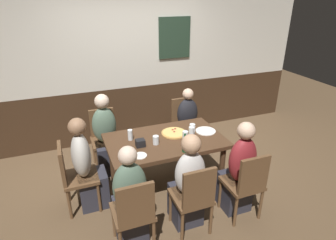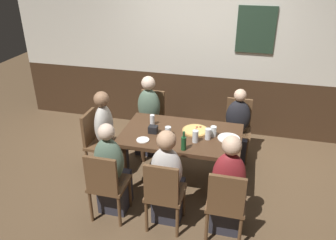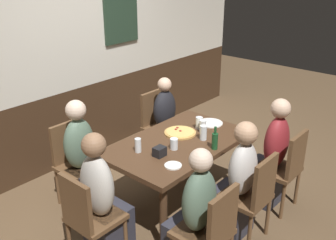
# 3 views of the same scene
# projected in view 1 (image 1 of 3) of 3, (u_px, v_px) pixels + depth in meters

# --- Properties ---
(ground_plane) EXTENTS (12.00, 12.00, 0.00)m
(ground_plane) POSITION_uv_depth(u_px,v_px,m) (166.00, 186.00, 3.94)
(ground_plane) COLOR brown
(wall_back) EXTENTS (6.40, 0.13, 2.60)m
(wall_back) POSITION_uv_depth(u_px,v_px,m) (131.00, 66.00, 4.81)
(wall_back) COLOR #3D2819
(wall_back) RESTS_ON ground_plane
(dining_table) EXTENTS (1.48, 0.90, 0.74)m
(dining_table) POSITION_uv_depth(u_px,v_px,m) (165.00, 145.00, 3.67)
(dining_table) COLOR #472D1C
(dining_table) RESTS_ON ground_plane
(chair_mid_near) EXTENTS (0.40, 0.40, 0.88)m
(chair_mid_near) POSITION_uv_depth(u_px,v_px,m) (194.00, 196.00, 3.00)
(chair_mid_near) COLOR brown
(chair_mid_near) RESTS_ON ground_plane
(chair_left_near) EXTENTS (0.40, 0.40, 0.88)m
(chair_left_near) POSITION_uv_depth(u_px,v_px,m) (134.00, 212.00, 2.79)
(chair_left_near) COLOR brown
(chair_left_near) RESTS_ON ground_plane
(chair_right_far) EXTENTS (0.40, 0.40, 0.88)m
(chair_right_far) POSITION_uv_depth(u_px,v_px,m) (184.00, 122.00, 4.68)
(chair_right_far) COLOR brown
(chair_right_far) RESTS_ON ground_plane
(chair_left_far) EXTENTS (0.40, 0.40, 0.88)m
(chair_left_far) POSITION_uv_depth(u_px,v_px,m) (104.00, 135.00, 4.26)
(chair_left_far) COLOR brown
(chair_left_far) RESTS_ON ground_plane
(chair_head_west) EXTENTS (0.40, 0.40, 0.88)m
(chair_head_west) POSITION_uv_depth(u_px,v_px,m) (73.00, 174.00, 3.36)
(chair_head_west) COLOR brown
(chair_head_west) RESTS_ON ground_plane
(chair_right_near) EXTENTS (0.40, 0.40, 0.88)m
(chair_right_near) POSITION_uv_depth(u_px,v_px,m) (246.00, 182.00, 3.21)
(chair_right_near) COLOR brown
(chair_right_near) RESTS_ON ground_plane
(person_mid_near) EXTENTS (0.34, 0.37, 1.16)m
(person_mid_near) POSITION_uv_depth(u_px,v_px,m) (188.00, 187.00, 3.14)
(person_mid_near) COLOR #2D2D38
(person_mid_near) RESTS_ON ground_plane
(person_left_near) EXTENTS (0.34, 0.37, 1.16)m
(person_left_near) POSITION_uv_depth(u_px,v_px,m) (130.00, 202.00, 2.93)
(person_left_near) COLOR #2D2D38
(person_left_near) RESTS_ON ground_plane
(person_right_far) EXTENTS (0.34, 0.37, 1.11)m
(person_right_far) POSITION_uv_depth(u_px,v_px,m) (188.00, 128.00, 4.56)
(person_right_far) COLOR #2D2D38
(person_right_far) RESTS_ON ground_plane
(person_left_far) EXTENTS (0.34, 0.37, 1.18)m
(person_left_far) POSITION_uv_depth(u_px,v_px,m) (106.00, 140.00, 4.12)
(person_left_far) COLOR #2D2D38
(person_left_far) RESTS_ON ground_plane
(person_head_west) EXTENTS (0.37, 0.34, 1.19)m
(person_head_west) POSITION_uv_depth(u_px,v_px,m) (87.00, 170.00, 3.41)
(person_head_west) COLOR #2D2D38
(person_head_west) RESTS_ON ground_plane
(person_right_near) EXTENTS (0.34, 0.37, 1.19)m
(person_right_near) POSITION_uv_depth(u_px,v_px,m) (238.00, 174.00, 3.35)
(person_right_near) COLOR #2D2D38
(person_right_near) RESTS_ON ground_plane
(pizza) EXTENTS (0.33, 0.33, 0.03)m
(pizza) POSITION_uv_depth(u_px,v_px,m) (174.00, 133.00, 3.77)
(pizza) COLOR tan
(pizza) RESTS_ON dining_table
(pint_glass_amber) EXTENTS (0.07, 0.07, 0.15)m
(pint_glass_amber) POSITION_uv_depth(u_px,v_px,m) (185.00, 138.00, 3.53)
(pint_glass_amber) COLOR silver
(pint_glass_amber) RESTS_ON dining_table
(beer_glass_half) EXTENTS (0.07, 0.07, 0.14)m
(beer_glass_half) POSITION_uv_depth(u_px,v_px,m) (191.00, 133.00, 3.67)
(beer_glass_half) COLOR silver
(beer_glass_half) RESTS_ON dining_table
(tumbler_short) EXTENTS (0.06, 0.06, 0.14)m
(tumbler_short) POSITION_uv_depth(u_px,v_px,m) (130.00, 136.00, 3.60)
(tumbler_short) COLOR silver
(tumbler_short) RESTS_ON dining_table
(pint_glass_pale) EXTENTS (0.08, 0.08, 0.11)m
(pint_glass_pale) POSITION_uv_depth(u_px,v_px,m) (156.00, 141.00, 3.50)
(pint_glass_pale) COLOR silver
(pint_glass_pale) RESTS_ON dining_table
(highball_clear) EXTENTS (0.07, 0.07, 0.13)m
(highball_clear) POSITION_uv_depth(u_px,v_px,m) (192.00, 129.00, 3.76)
(highball_clear) COLOR silver
(highball_clear) RESTS_ON dining_table
(beer_bottle_green) EXTENTS (0.06, 0.06, 0.23)m
(beer_bottle_green) POSITION_uv_depth(u_px,v_px,m) (185.00, 145.00, 3.32)
(beer_bottle_green) COLOR #194723
(beer_bottle_green) RESTS_ON dining_table
(plate_white_large) EXTENTS (0.27, 0.27, 0.01)m
(plate_white_large) POSITION_uv_depth(u_px,v_px,m) (206.00, 131.00, 3.83)
(plate_white_large) COLOR white
(plate_white_large) RESTS_ON dining_table
(plate_white_small) EXTENTS (0.16, 0.16, 0.01)m
(plate_white_small) POSITION_uv_depth(u_px,v_px,m) (140.00, 156.00, 3.26)
(plate_white_small) COLOR white
(plate_white_small) RESTS_ON dining_table
(condiment_caddy) EXTENTS (0.11, 0.09, 0.09)m
(condiment_caddy) POSITION_uv_depth(u_px,v_px,m) (140.00, 143.00, 3.45)
(condiment_caddy) COLOR black
(condiment_caddy) RESTS_ON dining_table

